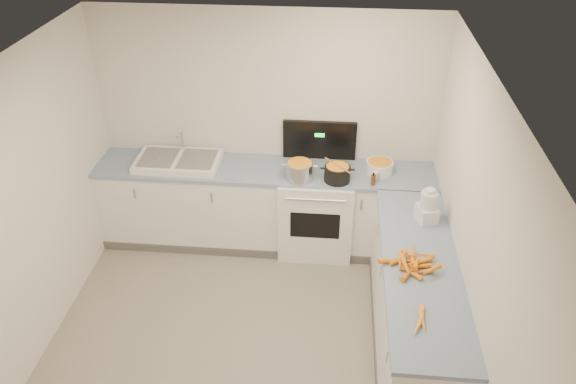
# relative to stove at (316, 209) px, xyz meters

# --- Properties ---
(floor) EXTENTS (3.50, 4.00, 0.00)m
(floor) POSITION_rel_stove_xyz_m (-0.55, -1.69, -0.47)
(floor) COLOR gray
(floor) RESTS_ON ground
(ceiling) EXTENTS (3.50, 4.00, 0.00)m
(ceiling) POSITION_rel_stove_xyz_m (-0.55, -1.69, 2.03)
(ceiling) COLOR silver
(ceiling) RESTS_ON ground
(wall_back) EXTENTS (3.50, 0.00, 2.50)m
(wall_back) POSITION_rel_stove_xyz_m (-0.55, 0.31, 0.78)
(wall_back) COLOR silver
(wall_back) RESTS_ON ground
(wall_left) EXTENTS (0.00, 4.00, 2.50)m
(wall_left) POSITION_rel_stove_xyz_m (-2.30, -1.69, 0.78)
(wall_left) COLOR silver
(wall_left) RESTS_ON ground
(wall_right) EXTENTS (0.00, 4.00, 2.50)m
(wall_right) POSITION_rel_stove_xyz_m (1.20, -1.69, 0.78)
(wall_right) COLOR silver
(wall_right) RESTS_ON ground
(counter_back) EXTENTS (3.50, 0.62, 0.94)m
(counter_back) POSITION_rel_stove_xyz_m (-0.55, 0.01, -0.00)
(counter_back) COLOR white
(counter_back) RESTS_ON ground
(counter_right) EXTENTS (0.62, 2.20, 0.94)m
(counter_right) POSITION_rel_stove_xyz_m (0.90, -1.39, -0.00)
(counter_right) COLOR white
(counter_right) RESTS_ON ground
(stove) EXTENTS (0.76, 0.65, 1.36)m
(stove) POSITION_rel_stove_xyz_m (0.00, 0.00, 0.00)
(stove) COLOR white
(stove) RESTS_ON ground
(sink) EXTENTS (0.86, 0.52, 0.31)m
(sink) POSITION_rel_stove_xyz_m (-1.45, 0.02, 0.50)
(sink) COLOR white
(sink) RESTS_ON counter_back
(steel_pot) EXTENTS (0.30, 0.30, 0.20)m
(steel_pot) POSITION_rel_stove_xyz_m (-0.18, -0.16, 0.55)
(steel_pot) COLOR silver
(steel_pot) RESTS_ON stove
(black_pot) EXTENTS (0.33, 0.33, 0.18)m
(black_pot) POSITION_rel_stove_xyz_m (0.20, -0.16, 0.54)
(black_pot) COLOR black
(black_pot) RESTS_ON stove
(wooden_spoon) EXTENTS (0.27, 0.30, 0.02)m
(wooden_spoon) POSITION_rel_stove_xyz_m (0.20, -0.16, 0.64)
(wooden_spoon) COLOR #AD7A47
(wooden_spoon) RESTS_ON black_pot
(mixing_bowl) EXTENTS (0.28, 0.28, 0.13)m
(mixing_bowl) POSITION_rel_stove_xyz_m (0.62, 0.03, 0.53)
(mixing_bowl) COLOR white
(mixing_bowl) RESTS_ON counter_back
(extract_bottle) EXTENTS (0.04, 0.04, 0.11)m
(extract_bottle) POSITION_rel_stove_xyz_m (0.55, -0.21, 0.52)
(extract_bottle) COLOR #593319
(extract_bottle) RESTS_ON counter_back
(spice_jar) EXTENTS (0.05, 0.05, 0.09)m
(spice_jar) POSITION_rel_stove_xyz_m (0.58, -0.13, 0.51)
(spice_jar) COLOR #E5B266
(spice_jar) RESTS_ON counter_back
(food_processor) EXTENTS (0.21, 0.23, 0.32)m
(food_processor) POSITION_rel_stove_xyz_m (1.00, -0.76, 0.60)
(food_processor) COLOR white
(food_processor) RESTS_ON counter_right
(carrot_pile) EXTENTS (0.49, 0.43, 0.10)m
(carrot_pile) POSITION_rel_stove_xyz_m (0.81, -1.43, 0.50)
(carrot_pile) COLOR orange
(carrot_pile) RESTS_ON counter_right
(peeled_carrots) EXTENTS (0.12, 0.29, 0.04)m
(peeled_carrots) POSITION_rel_stove_xyz_m (0.82, -2.03, 0.49)
(peeled_carrots) COLOR orange
(peeled_carrots) RESTS_ON counter_right
(peelings) EXTENTS (0.23, 0.17, 0.01)m
(peelings) POSITION_rel_stove_xyz_m (-1.64, 0.00, 0.54)
(peelings) COLOR tan
(peelings) RESTS_ON sink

